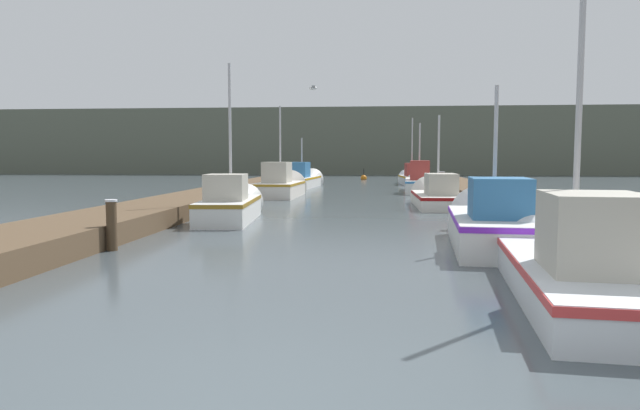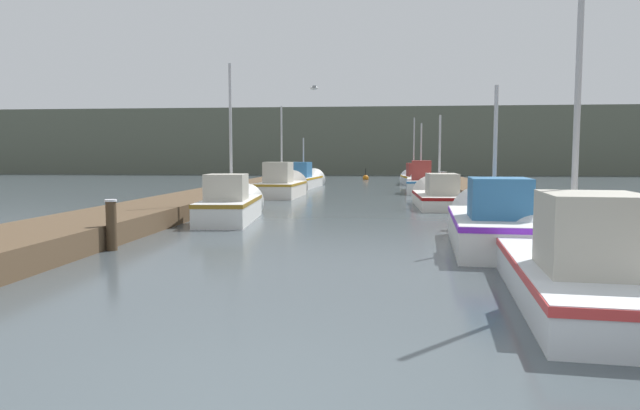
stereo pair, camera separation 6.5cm
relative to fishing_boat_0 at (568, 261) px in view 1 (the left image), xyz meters
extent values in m
plane|color=#424C51|center=(-3.48, -3.99, -0.40)|extent=(200.00, 200.00, 0.00)
cube|color=brown|center=(-8.93, 12.01, -0.16)|extent=(2.26, 40.00, 0.48)
cube|color=brown|center=(1.97, 12.01, -0.16)|extent=(2.26, 40.00, 0.48)
cube|color=#565B4C|center=(-3.48, 55.74, 2.91)|extent=(120.00, 16.00, 6.62)
cube|color=silver|center=(-0.07, -0.63, -0.15)|extent=(1.97, 4.66, 0.51)
cube|color=#C83737|center=(-0.07, -0.63, 0.05)|extent=(2.00, 4.70, 0.10)
cone|color=silver|center=(0.22, 2.10, -0.15)|extent=(1.52, 1.11, 1.43)
cube|color=#B2AD9E|center=(-0.12, -1.20, 0.56)|extent=(1.20, 1.44, 0.90)
cylinder|color=#B2B2B7|center=(-0.03, -0.30, 2.09)|extent=(0.08, 0.08, 3.96)
cube|color=silver|center=(-0.22, 3.55, -0.07)|extent=(1.98, 4.22, 0.67)
cube|color=purple|center=(-0.22, 3.55, 0.21)|extent=(2.01, 4.26, 0.10)
cone|color=silver|center=(-0.01, 6.01, -0.07)|extent=(1.62, 0.96, 1.55)
cube|color=#2D6699|center=(-0.27, 3.04, 0.64)|extent=(1.18, 1.37, 0.75)
cylinder|color=#B2B2B7|center=(-0.20, 3.86, 1.56)|extent=(0.08, 0.08, 2.57)
cube|color=silver|center=(-6.66, 7.68, -0.08)|extent=(1.60, 3.92, 0.63)
cube|color=olive|center=(-6.66, 7.68, 0.17)|extent=(1.63, 3.95, 0.10)
cone|color=silver|center=(-6.84, 10.08, -0.08)|extent=(1.32, 1.06, 1.25)
cube|color=#B2AD9E|center=(-6.63, 7.20, 0.59)|extent=(1.13, 1.23, 0.71)
cylinder|color=#B2B2B7|center=(-6.68, 7.97, 2.13)|extent=(0.08, 0.08, 3.79)
cube|color=silver|center=(-0.27, 12.81, -0.16)|extent=(1.68, 4.25, 0.49)
cube|color=maroon|center=(-0.27, 12.81, 0.03)|extent=(1.71, 4.28, 0.10)
cone|color=silver|center=(-0.29, 15.46, -0.16)|extent=(1.57, 1.09, 1.56)
cube|color=#B2AD9E|center=(-0.27, 12.28, 0.46)|extent=(1.03, 1.61, 0.74)
cylinder|color=#B2B2B7|center=(-0.27, 13.12, 1.50)|extent=(0.08, 0.08, 2.82)
cube|color=silver|center=(-6.82, 17.28, -0.07)|extent=(1.90, 3.84, 0.67)
cube|color=#A97A1D|center=(-6.82, 17.28, 0.21)|extent=(1.93, 3.87, 0.10)
cone|color=silver|center=(-6.72, 19.55, -0.07)|extent=(1.68, 0.85, 1.64)
cube|color=#B2AD9E|center=(-6.84, 16.81, 0.72)|extent=(1.17, 1.37, 0.91)
cylinder|color=#B2B2B7|center=(-6.81, 17.57, 1.97)|extent=(0.08, 0.08, 3.41)
cube|color=silver|center=(-0.27, 21.52, -0.07)|extent=(1.71, 5.23, 0.66)
cube|color=teal|center=(-0.27, 21.52, 0.20)|extent=(1.74, 5.26, 0.10)
cone|color=silver|center=(-0.08, 24.58, -0.07)|extent=(1.37, 1.04, 1.32)
cube|color=#99332D|center=(-0.31, 20.88, 0.74)|extent=(1.05, 1.71, 0.96)
cylinder|color=#B2B2B7|center=(-0.24, 21.91, 1.69)|extent=(0.08, 0.08, 2.87)
cube|color=silver|center=(-6.83, 25.01, -0.09)|extent=(1.94, 5.04, 0.63)
cube|color=orange|center=(-6.83, 25.01, 0.17)|extent=(1.97, 5.07, 0.10)
cone|color=silver|center=(-6.58, 28.10, -0.09)|extent=(1.58, 1.38, 1.48)
cube|color=#2D6699|center=(-6.88, 24.40, 0.66)|extent=(1.23, 1.70, 0.87)
cylinder|color=#B2B2B7|center=(-6.80, 25.38, 1.36)|extent=(0.08, 0.08, 2.27)
cube|color=silver|center=(-0.07, 29.50, -0.12)|extent=(1.57, 4.06, 0.57)
cube|color=orange|center=(-0.07, 29.50, 0.11)|extent=(1.60, 4.09, 0.10)
cone|color=silver|center=(-0.21, 31.92, -0.12)|extent=(1.33, 0.93, 1.29)
cube|color=#99332D|center=(-0.05, 29.00, 0.58)|extent=(1.07, 1.68, 0.82)
cylinder|color=#B2B2B7|center=(-0.09, 29.80, 2.05)|extent=(0.08, 0.08, 3.76)
cylinder|color=#473523|center=(-7.68, 2.57, 0.08)|extent=(0.20, 0.20, 0.95)
cylinder|color=silver|center=(-7.68, 2.57, 0.57)|extent=(0.23, 0.23, 0.04)
cylinder|color=#473523|center=(-7.98, 30.81, 0.19)|extent=(0.30, 0.30, 1.17)
cylinder|color=silver|center=(-7.98, 30.81, 0.80)|extent=(0.35, 0.35, 0.04)
cylinder|color=#473523|center=(1.01, 22.71, 0.09)|extent=(0.29, 0.29, 0.98)
cylinder|color=silver|center=(1.01, 22.71, 0.60)|extent=(0.34, 0.34, 0.04)
cylinder|color=#473523|center=(-7.77, 19.12, 0.18)|extent=(0.23, 0.23, 1.16)
cylinder|color=silver|center=(-7.77, 19.12, 0.78)|extent=(0.27, 0.27, 0.04)
sphere|color=#BF6513|center=(-3.33, 36.81, -0.27)|extent=(0.47, 0.47, 0.47)
cylinder|color=black|center=(-3.33, 36.81, 0.22)|extent=(0.06, 0.06, 0.50)
ellipsoid|color=white|center=(-4.71, 11.75, 3.76)|extent=(0.30, 0.18, 0.12)
cube|color=gray|center=(-4.69, 11.62, 3.78)|extent=(0.16, 0.29, 0.07)
cube|color=gray|center=(-4.74, 11.89, 3.78)|extent=(0.16, 0.29, 0.07)
camera|label=1|loc=(-2.67, -7.95, 1.43)|focal=32.00mm
camera|label=2|loc=(-2.60, -7.94, 1.43)|focal=32.00mm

